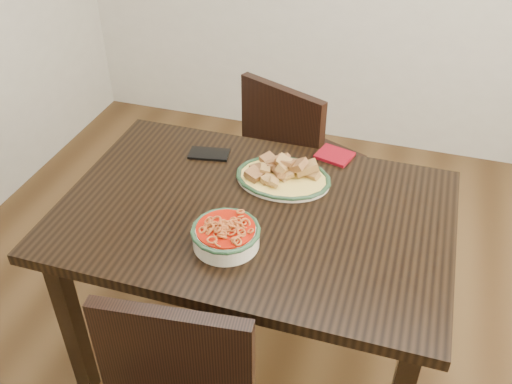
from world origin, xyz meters
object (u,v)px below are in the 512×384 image
(fish_plate, at_px, (283,171))
(noodle_bowl, at_px, (226,233))
(dining_table, at_px, (254,230))
(chair_far, at_px, (295,157))
(smartphone, at_px, (209,154))

(fish_plate, bearing_deg, noodle_bowl, -101.94)
(fish_plate, xyz_separation_m, noodle_bowl, (-0.08, -0.38, -0.00))
(dining_table, height_order, fish_plate, fish_plate)
(noodle_bowl, bearing_deg, fish_plate, 78.06)
(dining_table, height_order, noodle_bowl, noodle_bowl)
(noodle_bowl, bearing_deg, chair_far, 90.09)
(dining_table, distance_m, smartphone, 0.39)
(dining_table, bearing_deg, chair_far, 92.60)
(chair_far, distance_m, fish_plate, 0.62)
(dining_table, xyz_separation_m, smartphone, (-0.26, 0.27, 0.09))
(noodle_bowl, bearing_deg, smartphone, 117.11)
(dining_table, xyz_separation_m, noodle_bowl, (-0.03, -0.19, 0.13))
(smartphone, bearing_deg, fish_plate, -23.69)
(chair_far, relative_size, fish_plate, 2.66)
(chair_far, bearing_deg, noodle_bowl, 113.56)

